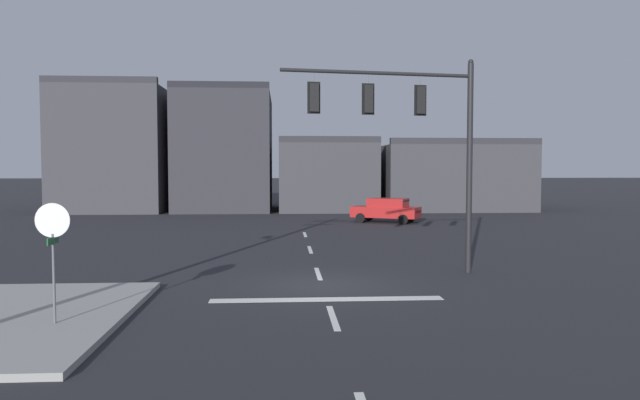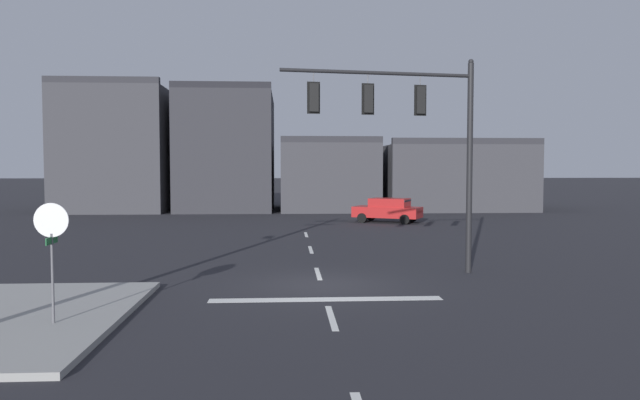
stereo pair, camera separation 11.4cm
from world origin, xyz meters
The scene contains 8 objects.
ground_plane centered at (0.00, 0.00, 0.00)m, with size 400.00×400.00×0.00m, color #232328.
sidewalk_near_corner centered at (-7.41, -4.00, 0.07)m, with size 5.00×8.00×0.15m, color gray.
stop_bar_paint centered at (0.00, -2.00, 0.00)m, with size 6.40×0.50×0.01m, color silver.
lane_centreline centered at (0.00, 2.00, 0.00)m, with size 0.16×26.40×0.01m.
signal_mast_near_side centered at (3.16, 1.65, 5.04)m, with size 6.57×1.11×7.29m.
stop_sign centered at (-6.27, -4.69, 2.14)m, with size 0.76×0.64×2.83m.
car_lot_nearside centered at (5.65, 20.88, 0.86)m, with size 4.73×3.64×1.61m.
building_row centered at (-1.89, 33.73, 4.06)m, with size 39.24×11.28×10.63m.
Camera 1 is at (-1.21, -18.12, 3.59)m, focal length 33.48 mm.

